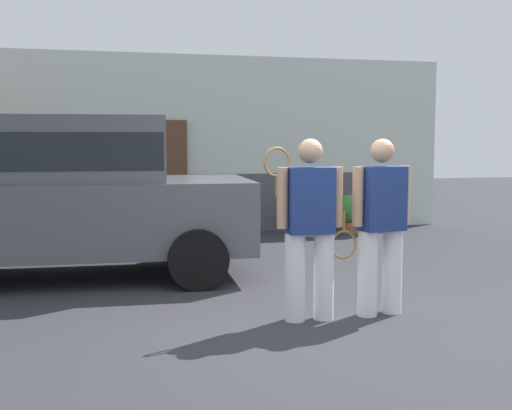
% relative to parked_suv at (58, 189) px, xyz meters
% --- Properties ---
extents(ground_plane, '(40.00, 40.00, 0.00)m').
position_rel_parked_suv_xyz_m(ground_plane, '(2.47, -2.88, -1.15)').
color(ground_plane, '#2D2D33').
extents(house_frontage, '(9.66, 0.40, 3.30)m').
position_rel_parked_suv_xyz_m(house_frontage, '(2.46, 3.63, 0.41)').
color(house_frontage, silver).
rests_on(house_frontage, ground_plane).
extents(parked_suv, '(4.73, 2.44, 2.05)m').
position_rel_parked_suv_xyz_m(parked_suv, '(0.00, 0.00, 0.00)').
color(parked_suv, '#4C4F54').
rests_on(parked_suv, ground_plane).
extents(tennis_player_man, '(0.79, 0.30, 1.78)m').
position_rel_parked_suv_xyz_m(tennis_player_man, '(2.40, -2.65, -0.22)').
color(tennis_player_man, white).
rests_on(tennis_player_man, ground_plane).
extents(tennis_player_woman, '(0.91, 0.33, 1.78)m').
position_rel_parked_suv_xyz_m(tennis_player_woman, '(3.16, -2.64, -0.23)').
color(tennis_player_woman, white).
rests_on(tennis_player_woman, ground_plane).
extents(potted_plant_by_porch, '(0.59, 0.59, 0.78)m').
position_rel_parked_suv_xyz_m(potted_plant_by_porch, '(4.33, 2.65, -0.71)').
color(potted_plant_by_porch, gray).
rests_on(potted_plant_by_porch, ground_plane).
extents(potted_plant_secondary, '(0.55, 0.55, 0.73)m').
position_rel_parked_suv_xyz_m(potted_plant_secondary, '(5.14, 2.72, -0.74)').
color(potted_plant_secondary, '#9E5638').
rests_on(potted_plant_secondary, ground_plane).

